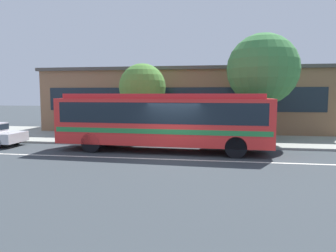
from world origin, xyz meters
TOP-DOWN VIEW (x-y plane):
  - ground_plane at (0.00, 0.00)m, footprint 120.00×120.00m
  - sidewalk_slab at (0.00, 6.53)m, footprint 60.00×8.00m
  - lane_stripe_center at (0.00, -0.80)m, footprint 56.00×0.16m
  - transit_bus at (-0.70, 1.18)m, footprint 10.86×2.87m
  - pedestrian_waiting_near_sign at (1.91, 3.76)m, footprint 0.45×0.45m
  - pedestrian_walking_along_curb at (4.33, 3.12)m, footprint 0.40×0.40m
  - bus_stop_sign at (3.09, 3.03)m, footprint 0.14×0.44m
  - street_tree_near_stop at (-2.81, 5.47)m, footprint 3.04×3.04m
  - street_tree_mid_block at (4.63, 4.83)m, footprint 4.20×4.20m
  - station_building at (-0.65, 12.03)m, footprint 21.87×9.11m

SIDE VIEW (x-z plane):
  - ground_plane at x=0.00m, z-range 0.00..0.00m
  - lane_stripe_center at x=0.00m, z-range 0.00..0.01m
  - sidewalk_slab at x=0.00m, z-range 0.00..0.12m
  - pedestrian_waiting_near_sign at x=1.91m, z-range 0.26..1.88m
  - pedestrian_walking_along_curb at x=4.33m, z-range 0.26..1.91m
  - bus_stop_sign at x=3.09m, z-range 0.46..2.85m
  - transit_bus at x=-0.70m, z-range 0.24..3.19m
  - station_building at x=-0.65m, z-range 0.01..4.91m
  - street_tree_near_stop at x=-2.81m, z-range 0.98..5.77m
  - street_tree_mid_block at x=4.63m, z-range 1.19..7.55m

